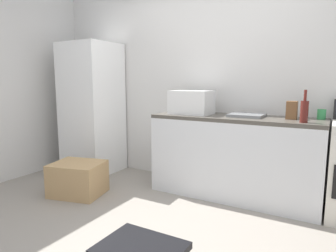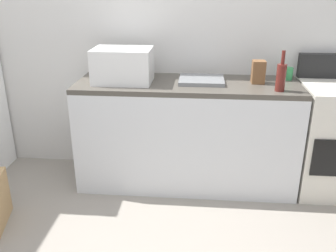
{
  "view_description": "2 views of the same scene",
  "coord_description": "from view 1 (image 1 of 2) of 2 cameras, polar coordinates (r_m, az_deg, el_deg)",
  "views": [
    {
      "loc": [
        1.24,
        -1.93,
        1.27
      ],
      "look_at": [
        -0.26,
        0.7,
        0.82
      ],
      "focal_mm": 31.61,
      "sensor_mm": 36.0,
      "label": 1
    },
    {
      "loc": [
        0.4,
        -1.68,
        1.67
      ],
      "look_at": [
        0.18,
        0.74,
        0.7
      ],
      "focal_mm": 39.34,
      "sensor_mm": 36.0,
      "label": 2
    }
  ],
  "objects": [
    {
      "name": "wine_bottle",
      "position": [
        2.97,
        24.79,
        2.7
      ],
      "size": [
        0.07,
        0.07,
        0.3
      ],
      "color": "#591E19",
      "rests_on": "kitchen_counter"
    },
    {
      "name": "wall_back",
      "position": [
        3.7,
        10.24,
        8.84
      ],
      "size": [
        5.0,
        0.1,
        2.6
      ],
      "primitive_type": "cube",
      "color": "silver",
      "rests_on": "ground_plane"
    },
    {
      "name": "ground_plane",
      "position": [
        2.62,
        -2.75,
        -20.46
      ],
      "size": [
        6.0,
        6.0,
        0.0
      ],
      "primitive_type": "plane",
      "color": "gray"
    },
    {
      "name": "sink_basin",
      "position": [
        3.29,
        14.95,
        2.02
      ],
      "size": [
        0.36,
        0.32,
        0.03
      ],
      "primitive_type": "cube",
      "color": "slate",
      "rests_on": "kitchen_counter"
    },
    {
      "name": "coffee_mug",
      "position": [
        3.32,
        27.48,
        2.01
      ],
      "size": [
        0.08,
        0.08,
        0.1
      ],
      "primitive_type": "cylinder",
      "color": "#338C4C",
      "rests_on": "kitchen_counter"
    },
    {
      "name": "microwave",
      "position": [
        3.44,
        4.59,
        4.56
      ],
      "size": [
        0.46,
        0.34,
        0.27
      ],
      "primitive_type": "cube",
      "color": "white",
      "rests_on": "kitchen_counter"
    },
    {
      "name": "kitchen_counter",
      "position": [
        3.37,
        12.69,
        -5.78
      ],
      "size": [
        1.8,
        0.6,
        0.9
      ],
      "color": "silver",
      "rests_on": "ground_plane"
    },
    {
      "name": "knife_block",
      "position": [
        3.2,
        22.76,
        2.83
      ],
      "size": [
        0.1,
        0.1,
        0.18
      ],
      "primitive_type": "cube",
      "color": "brown",
      "rests_on": "kitchen_counter"
    },
    {
      "name": "refrigerator",
      "position": [
        4.31,
        -14.39,
        3.27
      ],
      "size": [
        0.68,
        0.66,
        1.79
      ],
      "primitive_type": "cube",
      "color": "white",
      "rests_on": "ground_plane"
    },
    {
      "name": "cardboard_box_medium",
      "position": [
        3.55,
        -16.96,
        -9.67
      ],
      "size": [
        0.64,
        0.57,
        0.37
      ],
      "primitive_type": "cube",
      "rotation": [
        0.0,
        0.0,
        0.24
      ],
      "color": "tan",
      "rests_on": "ground_plane"
    }
  ]
}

